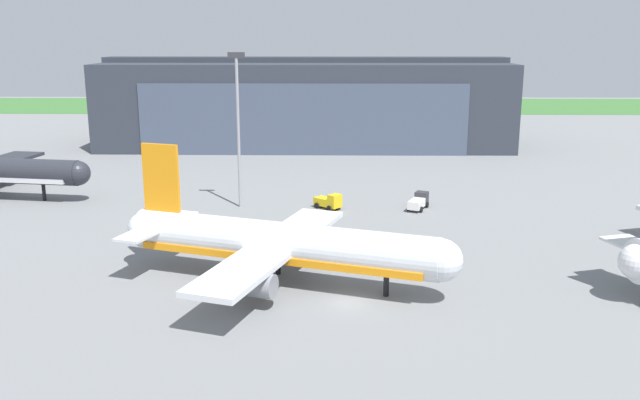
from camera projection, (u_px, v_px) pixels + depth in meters
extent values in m
plane|color=slate|center=(349.00, 302.00, 64.71)|extent=(440.00, 440.00, 0.00)
cube|color=#3B6F33|center=(336.00, 106.00, 245.05)|extent=(440.00, 56.00, 0.08)
cube|color=#2D333D|center=(306.00, 104.00, 156.28)|extent=(91.63, 29.81, 18.96)
cube|color=#424C60|center=(303.00, 120.00, 142.11)|extent=(69.64, 0.30, 15.17)
cube|color=#2D333D|center=(305.00, 60.00, 153.88)|extent=(91.63, 7.15, 1.20)
sphere|color=white|center=(637.00, 262.00, 63.67)|extent=(3.43, 3.43, 3.43)
cube|color=white|center=(634.00, 245.00, 67.26)|extent=(5.24, 6.94, 0.28)
sphere|color=#282B33|center=(78.00, 173.00, 102.66)|extent=(3.78, 3.78, 3.78)
cube|color=#282B33|center=(1.00, 161.00, 115.00)|extent=(8.36, 17.69, 0.56)
cylinder|color=gray|center=(1.00, 171.00, 113.90)|extent=(4.02, 2.69, 2.17)
cylinder|color=black|center=(44.00, 192.00, 104.37)|extent=(0.56, 0.56, 2.54)
cylinder|color=silver|center=(281.00, 243.00, 68.92)|extent=(32.55, 14.61, 4.31)
sphere|color=silver|center=(441.00, 260.00, 63.56)|extent=(4.14, 4.14, 4.14)
sphere|color=silver|center=(143.00, 228.00, 74.28)|extent=(3.37, 3.37, 3.37)
cube|color=orange|center=(281.00, 254.00, 69.20)|extent=(30.07, 13.81, 0.76)
cube|color=orange|center=(161.00, 178.00, 72.03)|extent=(4.18, 1.75, 7.33)
cube|color=silver|center=(142.00, 234.00, 70.58)|extent=(4.74, 6.67, 0.28)
cube|color=silver|center=(174.00, 218.00, 76.48)|extent=(4.74, 6.67, 0.28)
cube|color=silver|center=(240.00, 272.00, 61.92)|extent=(9.36, 14.65, 0.56)
cube|color=silver|center=(303.00, 227.00, 76.60)|extent=(9.36, 14.65, 0.56)
cylinder|color=gray|center=(254.00, 284.00, 63.01)|extent=(4.64, 3.56, 2.37)
cylinder|color=gray|center=(306.00, 243.00, 75.70)|extent=(4.64, 3.56, 2.37)
cylinder|color=black|center=(386.00, 286.00, 66.04)|extent=(0.56, 0.56, 2.15)
cylinder|color=black|center=(260.00, 278.00, 68.04)|extent=(0.56, 0.56, 2.15)
cylinder|color=black|center=(278.00, 264.00, 72.19)|extent=(0.56, 0.56, 2.15)
cube|color=yellow|center=(335.00, 201.00, 98.35)|extent=(2.24, 2.26, 1.95)
cube|color=yellow|center=(324.00, 201.00, 99.86)|extent=(3.36, 3.31, 1.13)
cylinder|color=black|center=(329.00, 209.00, 97.99)|extent=(0.79, 0.77, 0.84)
cylinder|color=black|center=(338.00, 206.00, 99.41)|extent=(0.79, 0.77, 0.84)
cylinder|color=black|center=(317.00, 206.00, 99.69)|extent=(0.79, 0.77, 0.84)
cylinder|color=black|center=(326.00, 203.00, 101.11)|extent=(0.79, 0.77, 0.84)
cube|color=#2D2D33|center=(422.00, 198.00, 100.43)|extent=(2.30, 2.31, 1.85)
cube|color=white|center=(416.00, 204.00, 98.25)|extent=(2.97, 3.81, 1.19)
cylinder|color=black|center=(427.00, 205.00, 100.13)|extent=(0.59, 0.90, 0.87)
cylinder|color=black|center=(415.00, 203.00, 100.91)|extent=(0.59, 0.90, 0.87)
cylinder|color=black|center=(421.00, 210.00, 97.41)|extent=(0.59, 0.90, 0.87)
cylinder|color=black|center=(409.00, 208.00, 98.19)|extent=(0.59, 0.90, 0.87)
cylinder|color=#99999E|center=(238.00, 134.00, 98.15)|extent=(0.44, 0.44, 21.85)
cube|color=#333338|center=(236.00, 55.00, 95.45)|extent=(2.40, 0.50, 0.80)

